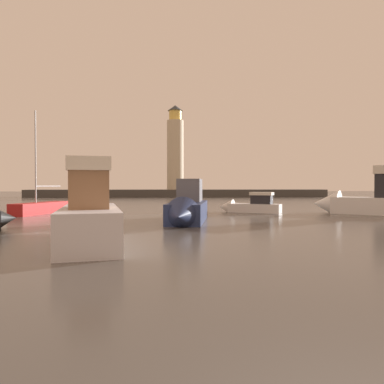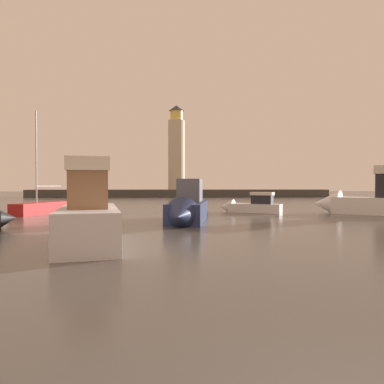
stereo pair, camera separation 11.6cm
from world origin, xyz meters
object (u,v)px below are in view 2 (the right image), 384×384
Objects in this scene: lighthouse at (176,150)px; motorboat_2 at (187,208)px; motorboat_1 at (365,200)px; sailboat_moored at (41,207)px; motorboat_0 at (249,206)px; motorboat_4 at (89,216)px.

lighthouse is 1.99× the size of motorboat_2.
motorboat_2 is (-15.22, -5.86, -0.26)m from motorboat_1.
sailboat_moored reaches higher than motorboat_1.
motorboat_4 reaches higher than motorboat_0.
motorboat_2 is 1.03× the size of sailboat_moored.
motorboat_0 is 17.86m from sailboat_moored.
motorboat_4 is 1.01× the size of sailboat_moored.
motorboat_2 is at bearing -33.15° from sailboat_moored.
sailboat_moored reaches higher than motorboat_4.
motorboat_2 is at bearing -125.48° from motorboat_0.
motorboat_2 is at bearing -90.31° from lighthouse.
motorboat_4 is at bearing -64.48° from sailboat_moored.
motorboat_4 is (-10.45, -15.95, 0.48)m from motorboat_0.
motorboat_1 is at bearing -71.96° from lighthouse.
motorboat_1 reaches higher than motorboat_0.
motorboat_1 is 0.93× the size of motorboat_4.
motorboat_4 is 17.19m from sailboat_moored.
lighthouse is at bearing 108.04° from motorboat_1.
motorboat_0 is at bearing 56.77° from motorboat_4.
motorboat_0 is 19.08m from motorboat_4.
lighthouse is at bearing 85.34° from motorboat_4.
sailboat_moored is (-27.18, 1.95, -0.65)m from motorboat_1.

